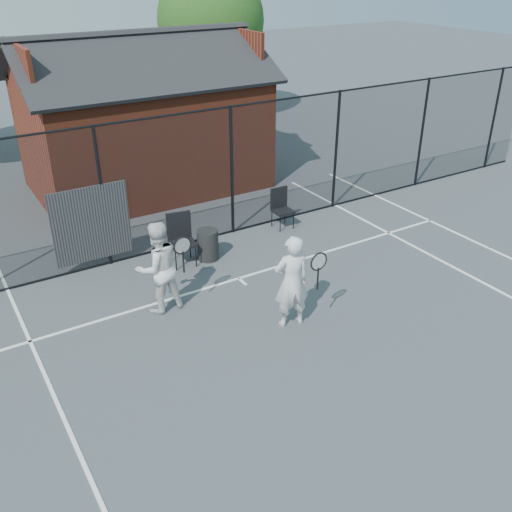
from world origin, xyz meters
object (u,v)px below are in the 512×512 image
clubhouse (144,130)px  chair_right (283,209)px  player_front (292,282)px  player_back (158,267)px  waste_bin (208,245)px  chair_left (182,241)px

clubhouse → chair_right: 4.83m
clubhouse → chair_right: size_ratio=6.87×
player_front → player_back: 2.43m
chair_right → waste_bin: chair_right is taller
clubhouse → player_back: 6.66m
chair_left → clubhouse: bearing=85.8°
clubhouse → waste_bin: clubhouse is taller
player_front → chair_right: player_front is taller
player_front → player_back: bearing=136.6°
chair_right → clubhouse: bearing=112.0°
player_front → chair_left: player_front is taller
chair_left → waste_bin: size_ratio=1.62×
player_front → player_back: player_back is taller
clubhouse → player_front: bearing=-93.7°
clubhouse → player_front: 7.93m
player_front → chair_right: bearing=58.1°
player_front → chair_left: bearing=102.4°
clubhouse → player_front: clubhouse is taller
player_back → waste_bin: 2.18m
player_back → chair_right: size_ratio=1.85×
chair_right → waste_bin: bearing=-166.2°
chair_right → player_back: bearing=-153.9°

